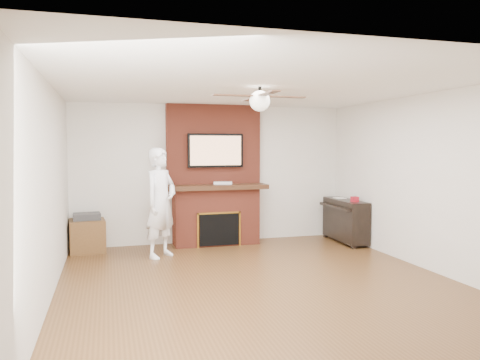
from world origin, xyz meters
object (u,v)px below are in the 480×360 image
object	(u,v)px
person	(161,203)
side_table	(87,234)
fireplace	(215,189)
piano	(345,219)

from	to	relation	value
person	side_table	world-z (taller)	person
person	side_table	size ratio (longest dim) A/B	2.68
person	side_table	xyz separation A→B (m)	(-1.14, 0.72, -0.57)
fireplace	side_table	xyz separation A→B (m)	(-2.20, -0.07, -0.70)
fireplace	person	size ratio (longest dim) A/B	1.44
side_table	fireplace	bearing A→B (deg)	-3.52
fireplace	piano	bearing A→B (deg)	-13.34
person	fireplace	bearing A→B (deg)	-7.39
fireplace	side_table	world-z (taller)	fireplace
person	side_table	distance (m)	1.47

